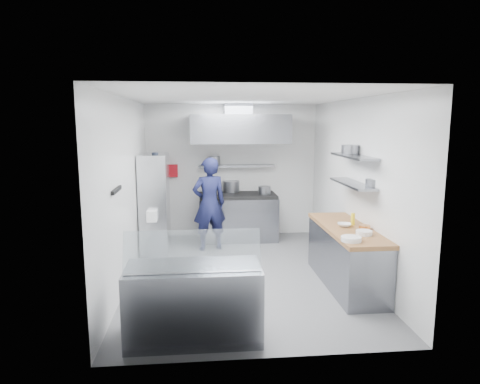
{
  "coord_description": "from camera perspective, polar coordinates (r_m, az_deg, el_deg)",
  "views": [
    {
      "loc": [
        -0.68,
        -6.57,
        2.44
      ],
      "look_at": [
        0.0,
        0.6,
        1.25
      ],
      "focal_mm": 32.0,
      "sensor_mm": 36.0,
      "label": 1
    }
  ],
  "objects": [
    {
      "name": "stock_pot_right",
      "position": [
        8.84,
        3.28,
        0.25
      ],
      "size": [
        0.25,
        0.25,
        0.16
      ],
      "primitive_type": "cylinder",
      "color": "slate",
      "rests_on": "cooktop"
    },
    {
      "name": "rack_bin_a",
      "position": [
        7.69,
        -11.65,
        -3.13
      ],
      "size": [
        0.17,
        0.21,
        0.19
      ],
      "primitive_type": "cube",
      "color": "white",
      "rests_on": "wire_rack"
    },
    {
      "name": "rack_jar",
      "position": [
        7.88,
        -11.26,
        4.54
      ],
      "size": [
        0.11,
        0.11,
        0.18
      ],
      "primitive_type": "cylinder",
      "color": "black",
      "rests_on": "wire_rack"
    },
    {
      "name": "squeeze_bottle",
      "position": [
        6.66,
        14.82,
        -3.5
      ],
      "size": [
        0.06,
        0.06,
        0.18
      ],
      "primitive_type": "cylinder",
      "color": "yellow",
      "rests_on": "prep_counter_top"
    },
    {
      "name": "rack_bin_b",
      "position": [
        8.14,
        -11.36,
        1.15
      ],
      "size": [
        0.15,
        0.19,
        0.17
      ],
      "primitive_type": "cube",
      "color": "yellow",
      "rests_on": "wire_rack"
    },
    {
      "name": "knife_strip",
      "position": [
        5.84,
        -16.14,
        0.25
      ],
      "size": [
        0.04,
        0.55,
        0.05
      ],
      "primitive_type": "cube",
      "color": "black",
      "rests_on": "wall_left"
    },
    {
      "name": "shelf_pot_c",
      "position": [
        6.45,
        17.28,
        1.21
      ],
      "size": [
        0.21,
        0.21,
        0.1
      ],
      "primitive_type": "cylinder",
      "color": "slate",
      "rests_on": "wall_shelf_lower"
    },
    {
      "name": "copper_pan",
      "position": [
        6.45,
        16.28,
        -4.53
      ],
      "size": [
        0.16,
        0.16,
        0.06
      ],
      "primitive_type": "cylinder",
      "color": "orange",
      "rests_on": "prep_counter_top"
    },
    {
      "name": "ceiling",
      "position": [
        6.62,
        0.5,
        12.5
      ],
      "size": [
        5.0,
        5.0,
        0.0
      ],
      "primitive_type": "plane",
      "rotation": [
        3.14,
        0.0,
        0.0
      ],
      "color": "silver",
      "rests_on": "wall_back"
    },
    {
      "name": "stock_pot_left",
      "position": [
        8.91,
        -3.67,
        0.44
      ],
      "size": [
        0.31,
        0.31,
        0.2
      ],
      "primitive_type": "cylinder",
      "color": "slate",
      "rests_on": "cooktop"
    },
    {
      "name": "display_case",
      "position": [
        5.0,
        -6.16,
        -14.45
      ],
      "size": [
        1.5,
        0.7,
        0.85
      ],
      "primitive_type": "cube",
      "color": "gray",
      "rests_on": "floor"
    },
    {
      "name": "gas_range",
      "position": [
        8.93,
        -0.27,
        -3.5
      ],
      "size": [
        1.6,
        0.8,
        0.9
      ],
      "primitive_type": "cube",
      "color": "gray",
      "rests_on": "floor"
    },
    {
      "name": "plate_stack_a",
      "position": [
        5.78,
        14.6,
        -6.07
      ],
      "size": [
        0.26,
        0.26,
        0.06
      ],
      "primitive_type": "cylinder",
      "color": "white",
      "rests_on": "prep_counter_top"
    },
    {
      "name": "wall_right",
      "position": [
        7.1,
        15.09,
        0.63
      ],
      "size": [
        2.8,
        5.0,
        0.02
      ],
      "primitive_type": "cube",
      "rotation": [
        1.57,
        0.0,
        -1.57
      ],
      "color": "white",
      "rests_on": "floor"
    },
    {
      "name": "wall_back",
      "position": [
        9.16,
        -1.13,
        2.85
      ],
      "size": [
        3.6,
        2.8,
        0.02
      ],
      "primitive_type": "cube",
      "rotation": [
        1.57,
        0.0,
        0.0
      ],
      "color": "white",
      "rests_on": "floor"
    },
    {
      "name": "mixing_bowl",
      "position": [
        6.54,
        13.74,
        -4.29
      ],
      "size": [
        0.25,
        0.25,
        0.05
      ],
      "primitive_type": "imported",
      "rotation": [
        0.0,
        0.0,
        -0.25
      ],
      "color": "white",
      "rests_on": "prep_counter_top"
    },
    {
      "name": "hood_duct",
      "position": [
        8.76,
        -0.31,
        10.95
      ],
      "size": [
        0.55,
        0.55,
        0.24
      ],
      "primitive_type": "cube",
      "color": "slate",
      "rests_on": "extractor_hood"
    },
    {
      "name": "extractor_hood",
      "position": [
        8.53,
        -0.18,
        8.44
      ],
      "size": [
        1.9,
        1.15,
        0.55
      ],
      "primitive_type": "cube",
      "color": "gray",
      "rests_on": "wall_back"
    },
    {
      "name": "cooktop",
      "position": [
        8.84,
        -0.28,
        -0.46
      ],
      "size": [
        1.57,
        0.78,
        0.06
      ],
      "primitive_type": "cube",
      "color": "black",
      "rests_on": "gas_range"
    },
    {
      "name": "stock_pot_mid",
      "position": [
        9.09,
        -1.19,
        0.77
      ],
      "size": [
        0.35,
        0.35,
        0.24
      ],
      "primitive_type": "cylinder",
      "color": "slate",
      "rests_on": "cooktop"
    },
    {
      "name": "wall_shelf_lower",
      "position": [
        6.75,
        14.74,
        1.07
      ],
      "size": [
        0.3,
        1.3,
        0.04
      ],
      "primitive_type": "cube",
      "color": "gray",
      "rests_on": "wall_right"
    },
    {
      "name": "shelf_pot_a",
      "position": [
        9.02,
        -3.45,
        4.21
      ],
      "size": [
        0.24,
        0.24,
        0.18
      ],
      "primitive_type": "cylinder",
      "color": "slate",
      "rests_on": "over_range_shelf"
    },
    {
      "name": "shelf_pot_d",
      "position": [
        6.92,
        14.45,
        5.53
      ],
      "size": [
        0.27,
        0.27,
        0.14
      ],
      "primitive_type": "cylinder",
      "color": "slate",
      "rests_on": "wall_shelf_upper"
    },
    {
      "name": "over_range_shelf",
      "position": [
        8.99,
        -0.42,
        3.5
      ],
      "size": [
        1.6,
        0.3,
        0.04
      ],
      "primitive_type": "cube",
      "color": "gray",
      "rests_on": "wall_back"
    },
    {
      "name": "red_firebox",
      "position": [
        9.09,
        -8.99,
        2.82
      ],
      "size": [
        0.22,
        0.1,
        0.26
      ],
      "primitive_type": "cube",
      "color": "#AD0D17",
      "rests_on": "wall_back"
    },
    {
      "name": "chef",
      "position": [
        8.16,
        -4.12,
        -1.6
      ],
      "size": [
        0.73,
        0.57,
        1.78
      ],
      "primitive_type": "imported",
      "rotation": [
        0.0,
        0.0,
        3.39
      ],
      "color": "#131639",
      "rests_on": "floor"
    },
    {
      "name": "plate_stack_b",
      "position": [
        6.14,
        16.21,
        -5.23
      ],
      "size": [
        0.22,
        0.22,
        0.06
      ],
      "primitive_type": "cylinder",
      "color": "white",
      "rests_on": "prep_counter_top"
    },
    {
      "name": "display_glass",
      "position": [
        4.66,
        -6.32,
        -7.77
      ],
      "size": [
        1.47,
        0.19,
        0.42
      ],
      "primitive_type": "cube",
      "rotation": [
        -0.38,
        0.0,
        0.0
      ],
      "color": "silver",
      "rests_on": "display_case"
    },
    {
      "name": "wall_front",
      "position": [
        4.26,
        3.97,
        -4.77
      ],
      "size": [
        3.6,
        2.8,
        0.02
      ],
      "primitive_type": "cube",
      "rotation": [
        -1.57,
        0.0,
        0.0
      ],
      "color": "white",
      "rests_on": "floor"
    },
    {
      "name": "wall_left",
      "position": [
        6.75,
        -14.9,
        0.2
      ],
      "size": [
        2.8,
        5.0,
        0.02
      ],
      "primitive_type": "cube",
      "rotation": [
        1.57,
        0.0,
        1.57
      ],
      "color": "white",
      "rests_on": "floor"
    },
    {
      "name": "wall_shelf_upper",
      "position": [
        6.71,
        14.89,
        4.62
      ],
      "size": [
        0.3,
        1.3,
        0.04
      ],
      "primitive_type": "cube",
      "color": "gray",
      "rests_on": "wall_right"
    },
    {
      "name": "wire_rack",
      "position": [
        8.17,
        -11.3,
        -1.5
      ],
      "size": [
        0.5,
        0.9,
        1.85
      ],
      "primitive_type": "cube",
      "color": "silver",
      "rests_on": "floor"
    },
    {
      "name": "prep_counter_top",
      "position": [
        6.54,
        14.09,
        -4.79
      ],
      "size": [
        0.65,
        2.04,
        0.06
      ],
      "primitive_type": "cube",
      "color": "brown",
      "rests_on": "prep_counter_base"
    },
    {
      "name": "floor",
      "position": [
        7.04,
        0.47,
        -10.89
      ],
      "size": [
        5.0,
        5.0,
        0.0
      ],
      "primitive_type": "plane",
      "color": "#555558",
      "rests_on": "ground"
    },
    {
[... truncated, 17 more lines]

